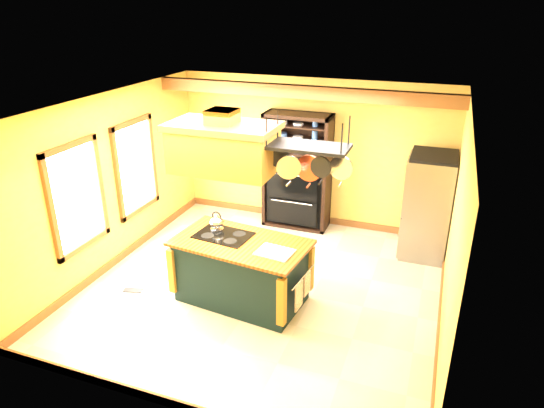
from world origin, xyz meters
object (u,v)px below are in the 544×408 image
Objects in this scene: refrigerator at (427,208)px; hutch at (297,182)px; range_hood at (223,146)px; kitchen_island at (241,270)px; pot_rack at (308,155)px.

refrigerator is 0.79× the size of hutch.
range_hood is at bearing -137.29° from refrigerator.
hutch is at bearing 96.98° from kitchen_island.
refrigerator is (2.49, 2.30, -1.42)m from range_hood.
range_hood is 1.29× the size of pot_rack.
hutch reaches higher than kitchen_island.
hutch is (-0.02, 2.67, 0.36)m from kitchen_island.
hutch is at bearing 170.91° from refrigerator.
pot_rack is 3.15m from hutch.
pot_rack reaches higher than hutch.
range_hood is 1.10m from pot_rack.
range_hood is at bearing -93.79° from hutch.
kitchen_island is at bearing -134.94° from refrigerator.
range_hood is (-0.20, -0.00, 1.77)m from kitchen_island.
pot_rack is (1.10, 0.01, -0.00)m from range_hood.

